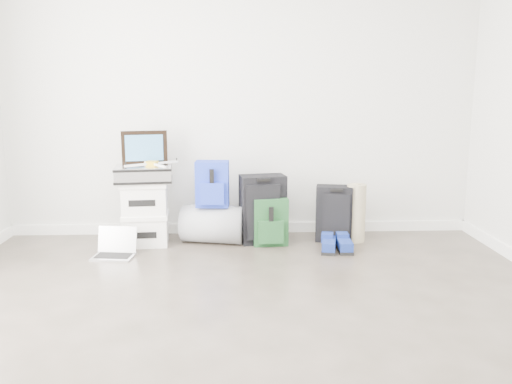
{
  "coord_description": "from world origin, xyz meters",
  "views": [
    {
      "loc": [
        -0.08,
        -2.72,
        1.43
      ],
      "look_at": [
        0.12,
        1.9,
        0.52
      ],
      "focal_mm": 38.0,
      "sensor_mm": 36.0,
      "label": 1
    }
  ],
  "objects_px": {
    "briefcase": "(144,174)",
    "laptop": "(115,249)",
    "boxes_stack": "(145,213)",
    "duffel_bag": "(213,224)",
    "carry_on": "(334,214)",
    "large_suitcase": "(263,209)"
  },
  "relations": [
    {
      "from": "briefcase",
      "to": "laptop",
      "type": "height_order",
      "value": "briefcase"
    },
    {
      "from": "boxes_stack",
      "to": "briefcase",
      "type": "height_order",
      "value": "briefcase"
    },
    {
      "from": "duffel_bag",
      "to": "laptop",
      "type": "height_order",
      "value": "duffel_bag"
    },
    {
      "from": "briefcase",
      "to": "laptop",
      "type": "xyz_separation_m",
      "value": [
        -0.21,
        -0.34,
        -0.6
      ]
    },
    {
      "from": "carry_on",
      "to": "laptop",
      "type": "relative_size",
      "value": 1.42
    },
    {
      "from": "carry_on",
      "to": "duffel_bag",
      "type": "bearing_deg",
      "value": -168.64
    },
    {
      "from": "duffel_bag",
      "to": "laptop",
      "type": "distance_m",
      "value": 0.92
    },
    {
      "from": "boxes_stack",
      "to": "laptop",
      "type": "relative_size",
      "value": 1.6
    },
    {
      "from": "large_suitcase",
      "to": "carry_on",
      "type": "xyz_separation_m",
      "value": [
        0.67,
        0.02,
        -0.05
      ]
    },
    {
      "from": "large_suitcase",
      "to": "laptop",
      "type": "bearing_deg",
      "value": -174.57
    },
    {
      "from": "large_suitcase",
      "to": "briefcase",
      "type": "bearing_deg",
      "value": 170.78
    },
    {
      "from": "boxes_stack",
      "to": "carry_on",
      "type": "relative_size",
      "value": 1.12
    },
    {
      "from": "duffel_bag",
      "to": "briefcase",
      "type": "bearing_deg",
      "value": -162.87
    },
    {
      "from": "briefcase",
      "to": "large_suitcase",
      "type": "distance_m",
      "value": 1.13
    },
    {
      "from": "boxes_stack",
      "to": "large_suitcase",
      "type": "relative_size",
      "value": 0.93
    },
    {
      "from": "duffel_bag",
      "to": "carry_on",
      "type": "height_order",
      "value": "carry_on"
    },
    {
      "from": "briefcase",
      "to": "carry_on",
      "type": "xyz_separation_m",
      "value": [
        1.74,
        0.04,
        -0.39
      ]
    },
    {
      "from": "large_suitcase",
      "to": "duffel_bag",
      "type": "bearing_deg",
      "value": 167.99
    },
    {
      "from": "carry_on",
      "to": "large_suitcase",
      "type": "bearing_deg",
      "value": -167.37
    },
    {
      "from": "duffel_bag",
      "to": "carry_on",
      "type": "relative_size",
      "value": 1.08
    },
    {
      "from": "briefcase",
      "to": "carry_on",
      "type": "relative_size",
      "value": 0.94
    },
    {
      "from": "large_suitcase",
      "to": "carry_on",
      "type": "bearing_deg",
      "value": -8.89
    }
  ]
}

